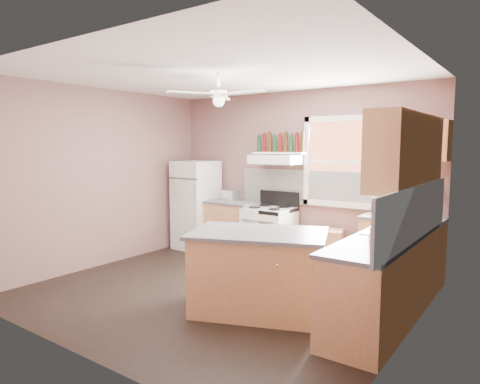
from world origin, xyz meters
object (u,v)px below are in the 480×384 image
Objects in this scene: refrigerator at (196,205)px; toaster at (231,196)px; island at (259,273)px; stove at (269,235)px; cart at (323,250)px.

refrigerator reaches higher than toaster.
toaster reaches higher than island.
refrigerator reaches higher than stove.
refrigerator is 5.60× the size of toaster.
cart is at bearing 5.42° from refrigerator.
cart is (0.88, 0.09, -0.15)m from stove.
island is (1.83, -1.93, -0.56)m from toaster.
stove is 0.62× the size of island.
refrigerator is at bearing 166.96° from cart.
stove and island have the same top height.
island is (1.00, -1.84, 0.00)m from stove.
refrigerator is 3.13m from island.
stove is at bearing 96.93° from island.
island is (2.52, -1.82, -0.35)m from refrigerator.
stove is at bearing 3.58° from refrigerator.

